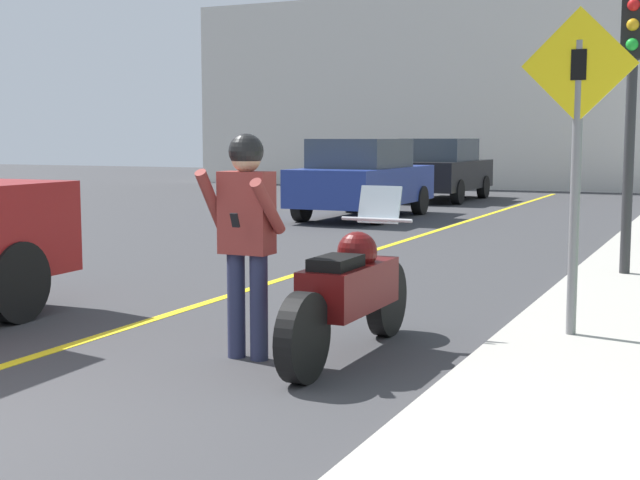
{
  "coord_description": "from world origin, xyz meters",
  "views": [
    {
      "loc": [
        4.3,
        -3.52,
        1.71
      ],
      "look_at": [
        1.29,
        2.97,
        0.88
      ],
      "focal_mm": 50.0,
      "sensor_mm": 36.0,
      "label": 1
    }
  ],
  "objects_px": {
    "parked_car_blue": "(363,178)",
    "motorcycle": "(350,292)",
    "person_biker": "(246,222)",
    "crossing_sign": "(577,140)",
    "traffic_light": "(632,78)",
    "parked_car_black": "(441,169)"
  },
  "relations": [
    {
      "from": "crossing_sign",
      "to": "traffic_light",
      "type": "relative_size",
      "value": 0.81
    },
    {
      "from": "motorcycle",
      "to": "parked_car_black",
      "type": "relative_size",
      "value": 0.55
    },
    {
      "from": "motorcycle",
      "to": "parked_car_blue",
      "type": "bearing_deg",
      "value": 111.65
    },
    {
      "from": "traffic_light",
      "to": "parked_car_black",
      "type": "relative_size",
      "value": 0.77
    },
    {
      "from": "person_biker",
      "to": "parked_car_blue",
      "type": "relative_size",
      "value": 0.41
    },
    {
      "from": "person_biker",
      "to": "parked_car_black",
      "type": "height_order",
      "value": "person_biker"
    },
    {
      "from": "person_biker",
      "to": "traffic_light",
      "type": "bearing_deg",
      "value": 66.05
    },
    {
      "from": "motorcycle",
      "to": "parked_car_black",
      "type": "distance_m",
      "value": 17.7
    },
    {
      "from": "crossing_sign",
      "to": "person_biker",
      "type": "bearing_deg",
      "value": -147.06
    },
    {
      "from": "traffic_light",
      "to": "motorcycle",
      "type": "bearing_deg",
      "value": -108.5
    },
    {
      "from": "traffic_light",
      "to": "parked_car_blue",
      "type": "distance_m",
      "value": 9.05
    },
    {
      "from": "parked_car_black",
      "to": "motorcycle",
      "type": "bearing_deg",
      "value": -75.13
    },
    {
      "from": "motorcycle",
      "to": "parked_car_blue",
      "type": "xyz_separation_m",
      "value": [
        -4.46,
        11.24,
        0.35
      ]
    },
    {
      "from": "person_biker",
      "to": "parked_car_black",
      "type": "bearing_deg",
      "value": 102.4
    },
    {
      "from": "person_biker",
      "to": "crossing_sign",
      "type": "relative_size",
      "value": 0.66
    },
    {
      "from": "motorcycle",
      "to": "parked_car_blue",
      "type": "height_order",
      "value": "parked_car_blue"
    },
    {
      "from": "parked_car_black",
      "to": "traffic_light",
      "type": "bearing_deg",
      "value": -63.92
    },
    {
      "from": "crossing_sign",
      "to": "parked_car_blue",
      "type": "height_order",
      "value": "crossing_sign"
    },
    {
      "from": "parked_car_blue",
      "to": "parked_car_black",
      "type": "distance_m",
      "value": 5.87
    },
    {
      "from": "crossing_sign",
      "to": "motorcycle",
      "type": "bearing_deg",
      "value": -146.0
    },
    {
      "from": "motorcycle",
      "to": "traffic_light",
      "type": "bearing_deg",
      "value": 71.5
    },
    {
      "from": "parked_car_blue",
      "to": "motorcycle",
      "type": "bearing_deg",
      "value": -68.35
    }
  ]
}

